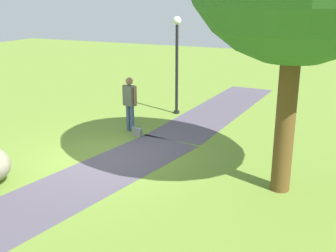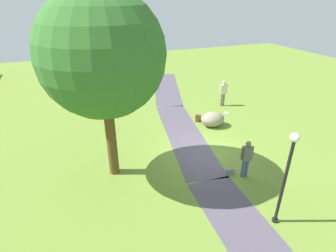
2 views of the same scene
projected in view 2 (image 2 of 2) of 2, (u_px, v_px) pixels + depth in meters
The scene contains 11 objects.
ground_plane at pixel (205, 151), 12.79m from camera, with size 48.00×48.00×0.00m, color olive.
footpath_segment_mid at pixel (184, 134), 14.33m from camera, with size 8.20×3.23×0.01m.
footpath_segment_far at pixel (167, 88), 21.42m from camera, with size 8.18×4.20×0.01m.
large_shade_tree at pixel (102, 55), 9.14m from camera, with size 4.48×4.48×7.15m.
lamp_post at pixel (287, 170), 7.96m from camera, with size 0.28×0.28×3.33m.
lawn_boulder at pixel (213, 119), 15.07m from camera, with size 1.16×1.43×0.85m.
woman_with_handbag at pixel (247, 157), 10.64m from camera, with size 0.32×0.51×1.66m.
man_near_boulder at pixel (223, 91), 17.56m from camera, with size 0.32×0.51×1.73m.
handbag_on_grass at pixel (230, 171), 11.16m from camera, with size 0.33×0.34×0.31m.
backpack_by_boulder at pixel (198, 118), 15.72m from camera, with size 0.35×0.35×0.40m.
frisbee_on_grass at pixel (226, 113), 16.89m from camera, with size 0.28×0.28×0.02m.
Camera 2 is at (-9.53, 5.57, 6.81)m, focal length 28.49 mm.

